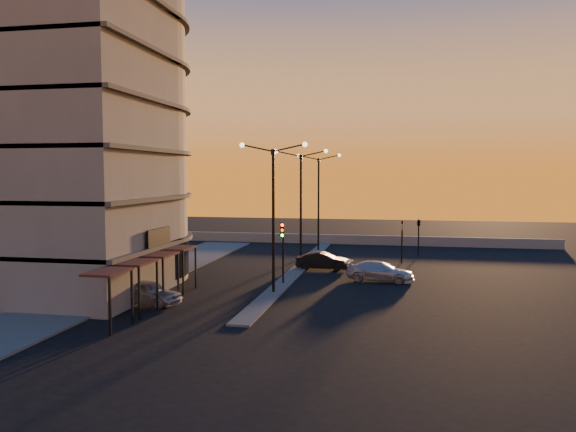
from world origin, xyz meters
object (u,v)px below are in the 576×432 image
(traffic_light_main, at_px, (283,243))
(car_wagon, at_px, (380,271))
(streetlamp_mid, at_px, (301,198))
(car_sedan, at_px, (323,261))
(car_hatchback, at_px, (147,292))

(traffic_light_main, distance_m, car_wagon, 7.30)
(car_wagon, bearing_deg, streetlamp_mid, 63.44)
(streetlamp_mid, bearing_deg, car_sedan, -17.74)
(car_hatchback, relative_size, car_sedan, 0.99)
(streetlamp_mid, bearing_deg, car_hatchback, -114.39)
(traffic_light_main, height_order, car_wagon, traffic_light_main)
(traffic_light_main, height_order, car_sedan, traffic_light_main)
(car_hatchback, bearing_deg, traffic_light_main, -28.50)
(streetlamp_mid, height_order, traffic_light_main, streetlamp_mid)
(streetlamp_mid, relative_size, car_hatchback, 2.29)
(traffic_light_main, height_order, car_hatchback, traffic_light_main)
(car_hatchback, bearing_deg, car_wagon, -39.25)
(car_hatchback, xyz_separation_m, car_sedan, (8.40, 13.73, -0.02))
(car_sedan, bearing_deg, car_hatchback, 148.81)
(streetlamp_mid, height_order, car_sedan, streetlamp_mid)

